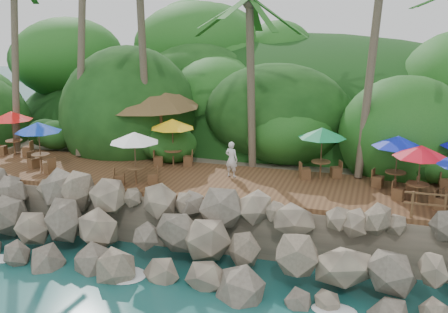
% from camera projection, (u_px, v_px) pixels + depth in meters
% --- Properties ---
extents(ground, '(140.00, 140.00, 0.00)m').
position_uv_depth(ground, '(175.00, 292.00, 18.74)').
color(ground, '#19514F').
rests_on(ground, ground).
extents(land_base, '(32.00, 25.20, 2.10)m').
position_uv_depth(land_base, '(270.00, 153.00, 33.29)').
color(land_base, gray).
rests_on(land_base, ground).
extents(jungle_hill, '(44.80, 28.00, 15.40)m').
position_uv_depth(jungle_hill, '(290.00, 143.00, 40.50)').
color(jungle_hill, '#143811').
rests_on(jungle_hill, ground).
extents(seawall, '(29.00, 4.00, 2.30)m').
position_uv_depth(seawall, '(194.00, 240.00, 20.30)').
color(seawall, gray).
rests_on(seawall, ground).
extents(terrace, '(26.00, 5.00, 0.20)m').
position_uv_depth(terrace, '(224.00, 183.00, 23.73)').
color(terrace, brown).
rests_on(terrace, land_base).
extents(jungle_foliage, '(44.00, 16.00, 12.00)m').
position_uv_depth(jungle_foliage, '(266.00, 174.00, 32.63)').
color(jungle_foliage, '#143811').
rests_on(jungle_foliage, ground).
extents(foam_line, '(25.20, 0.80, 0.06)m').
position_uv_depth(foam_line, '(178.00, 287.00, 19.01)').
color(foam_line, white).
rests_on(foam_line, ground).
extents(palapa, '(5.58, 5.58, 4.60)m').
position_uv_depth(palapa, '(146.00, 86.00, 27.95)').
color(palapa, brown).
rests_on(palapa, ground).
extents(dining_clusters, '(23.91, 5.34, 2.32)m').
position_uv_depth(dining_clusters, '(255.00, 139.00, 23.08)').
color(dining_clusters, brown).
rests_on(dining_clusters, terrace).
extents(waiter, '(0.67, 0.52, 1.63)m').
position_uv_depth(waiter, '(232.00, 159.00, 24.05)').
color(waiter, silver).
rests_on(waiter, terrace).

